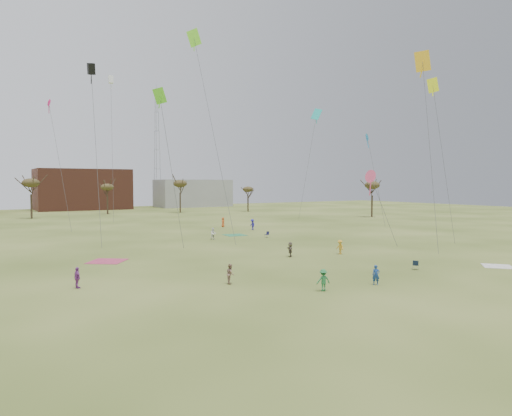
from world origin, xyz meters
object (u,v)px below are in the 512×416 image
flyer_near_right (376,275)px  camp_chair_right (267,236)px  flyer_near_center (323,280)px  radio_tower (157,149)px  camp_chair_center (415,267)px

flyer_near_right → camp_chair_right: flyer_near_right is taller
flyer_near_center → radio_tower: size_ratio=0.04×
camp_chair_right → radio_tower: (16.79, 94.37, 18.95)m
flyer_near_center → camp_chair_center: 12.72m
flyer_near_center → camp_chair_right: size_ratio=1.84×
flyer_near_right → radio_tower: bearing=118.9°
flyer_near_right → camp_chair_right: size_ratio=1.76×
flyer_near_right → flyer_near_center: bearing=-145.3°
radio_tower → flyer_near_right: bearing=-101.9°
flyer_near_center → camp_chair_center: (12.54, 2.11, -0.54)m
camp_chair_right → flyer_near_right: bearing=-31.8°
flyer_near_right → radio_tower: radio_tower is taller
flyer_near_right → camp_chair_center: 8.17m
camp_chair_right → flyer_near_center: bearing=-40.0°
flyer_near_center → flyer_near_right: (4.81, -0.52, -0.04)m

